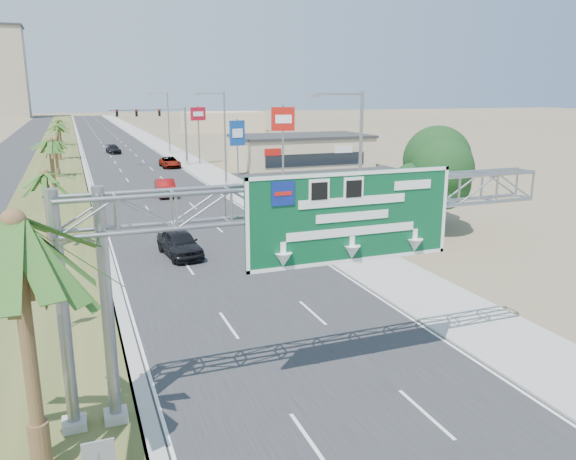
# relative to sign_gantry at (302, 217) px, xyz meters

# --- Properties ---
(road) EXTENTS (12.00, 300.00, 0.02)m
(road) POSITION_rel_sign_gantry_xyz_m (1.06, 100.07, -6.05)
(road) COLOR #28282B
(road) RESTS_ON ground
(sidewalk_right) EXTENTS (4.00, 300.00, 0.10)m
(sidewalk_right) POSITION_rel_sign_gantry_xyz_m (9.56, 100.07, -6.01)
(sidewalk_right) COLOR #9E9B93
(sidewalk_right) RESTS_ON ground
(median_grass) EXTENTS (7.00, 300.00, 0.12)m
(median_grass) POSITION_rel_sign_gantry_xyz_m (-8.94, 100.07, -6.00)
(median_grass) COLOR #424C21
(median_grass) RESTS_ON ground
(opposing_road) EXTENTS (8.00, 300.00, 0.02)m
(opposing_road) POSITION_rel_sign_gantry_xyz_m (-15.94, 100.07, -6.05)
(opposing_road) COLOR #28282B
(opposing_road) RESTS_ON ground
(sign_gantry) EXTENTS (16.75, 1.24, 7.50)m
(sign_gantry) POSITION_rel_sign_gantry_xyz_m (0.00, 0.00, 0.00)
(sign_gantry) COLOR gray
(sign_gantry) RESTS_ON ground
(palm_near) EXTENTS (5.70, 5.70, 8.35)m
(palm_near) POSITION_rel_sign_gantry_xyz_m (-8.14, -1.93, 0.87)
(palm_near) COLOR brown
(palm_near) RESTS_ON ground
(palm_row_b) EXTENTS (3.99, 3.99, 5.95)m
(palm_row_b) POSITION_rel_sign_gantry_xyz_m (-8.44, 22.07, -1.16)
(palm_row_b) COLOR brown
(palm_row_b) RESTS_ON ground
(palm_row_c) EXTENTS (3.99, 3.99, 6.75)m
(palm_row_c) POSITION_rel_sign_gantry_xyz_m (-8.44, 38.07, -0.39)
(palm_row_c) COLOR brown
(palm_row_c) RESTS_ON ground
(palm_row_d) EXTENTS (3.99, 3.99, 5.45)m
(palm_row_d) POSITION_rel_sign_gantry_xyz_m (-8.44, 56.07, -1.64)
(palm_row_d) COLOR brown
(palm_row_d) RESTS_ON ground
(palm_row_e) EXTENTS (3.99, 3.99, 6.15)m
(palm_row_e) POSITION_rel_sign_gantry_xyz_m (-8.44, 75.07, -0.97)
(palm_row_e) COLOR brown
(palm_row_e) RESTS_ON ground
(palm_row_f) EXTENTS (3.99, 3.99, 5.75)m
(palm_row_f) POSITION_rel_sign_gantry_xyz_m (-8.44, 100.07, -1.35)
(palm_row_f) COLOR brown
(palm_row_f) RESTS_ON ground
(streetlight_near) EXTENTS (3.27, 0.44, 10.00)m
(streetlight_near) POSITION_rel_sign_gantry_xyz_m (8.36, 12.07, -1.36)
(streetlight_near) COLOR gray
(streetlight_near) RESTS_ON ground
(streetlight_mid) EXTENTS (3.27, 0.44, 10.00)m
(streetlight_mid) POSITION_rel_sign_gantry_xyz_m (8.36, 42.07, -1.36)
(streetlight_mid) COLOR gray
(streetlight_mid) RESTS_ON ground
(streetlight_far) EXTENTS (3.27, 0.44, 10.00)m
(streetlight_far) POSITION_rel_sign_gantry_xyz_m (8.36, 78.07, -1.36)
(streetlight_far) COLOR gray
(streetlight_far) RESTS_ON ground
(signal_mast) EXTENTS (10.28, 0.71, 8.00)m
(signal_mast) POSITION_rel_sign_gantry_xyz_m (6.23, 62.05, -1.21)
(signal_mast) COLOR gray
(signal_mast) RESTS_ON ground
(store_building) EXTENTS (18.00, 10.00, 4.00)m
(store_building) POSITION_rel_sign_gantry_xyz_m (23.06, 56.07, -4.06)
(store_building) COLOR #C7B086
(store_building) RESTS_ON ground
(oak_near) EXTENTS (4.50, 4.50, 6.80)m
(oak_near) POSITION_rel_sign_gantry_xyz_m (16.06, 16.07, -1.53)
(oak_near) COLOR brown
(oak_near) RESTS_ON ground
(oak_far) EXTENTS (3.50, 3.50, 5.60)m
(oak_far) POSITION_rel_sign_gantry_xyz_m (19.06, 20.07, -2.24)
(oak_far) COLOR brown
(oak_far) RESTS_ON ground
(median_signback_b) EXTENTS (0.75, 0.08, 2.08)m
(median_signback_b) POSITION_rel_sign_gantry_xyz_m (-7.44, 8.07, -4.61)
(median_signback_b) COLOR gray
(median_signback_b) RESTS_ON ground
(building_distant_right) EXTENTS (20.00, 12.00, 5.00)m
(building_distant_right) POSITION_rel_sign_gantry_xyz_m (31.06, 130.07, -3.56)
(building_distant_right) COLOR #C7B086
(building_distant_right) RESTS_ON ground
(car_left_lane) EXTENTS (2.48, 5.03, 1.65)m
(car_left_lane) POSITION_rel_sign_gantry_xyz_m (-0.94, 17.62, -5.23)
(car_left_lane) COLOR black
(car_left_lane) RESTS_ON ground
(car_mid_lane) EXTENTS (1.90, 4.97, 1.62)m
(car_mid_lane) POSITION_rel_sign_gantry_xyz_m (1.61, 39.02, -5.25)
(car_mid_lane) COLOR maroon
(car_mid_lane) RESTS_ON ground
(car_right_lane) EXTENTS (2.40, 5.11, 1.41)m
(car_right_lane) POSITION_rel_sign_gantry_xyz_m (5.64, 60.71, -5.35)
(car_right_lane) COLOR gray
(car_right_lane) RESTS_ON ground
(car_far) EXTENTS (2.46, 4.96, 1.39)m
(car_far) POSITION_rel_sign_gantry_xyz_m (-0.16, 82.14, -5.36)
(car_far) COLOR black
(car_far) RESTS_ON ground
(pole_sign_red_near) EXTENTS (2.39, 0.93, 8.69)m
(pole_sign_red_near) POSITION_rel_sign_gantry_xyz_m (13.84, 38.67, 0.75)
(pole_sign_red_near) COLOR gray
(pole_sign_red_near) RESTS_ON ground
(pole_sign_blue) EXTENTS (2.01, 0.79, 6.87)m
(pole_sign_blue) POSITION_rel_sign_gantry_xyz_m (12.14, 49.91, -1.11)
(pole_sign_blue) COLOR gray
(pole_sign_blue) RESTS_ON ground
(pole_sign_red_far) EXTENTS (2.20, 0.87, 8.17)m
(pole_sign_red_far) POSITION_rel_sign_gantry_xyz_m (10.06, 62.11, 0.38)
(pole_sign_red_far) COLOR gray
(pole_sign_red_far) RESTS_ON ground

